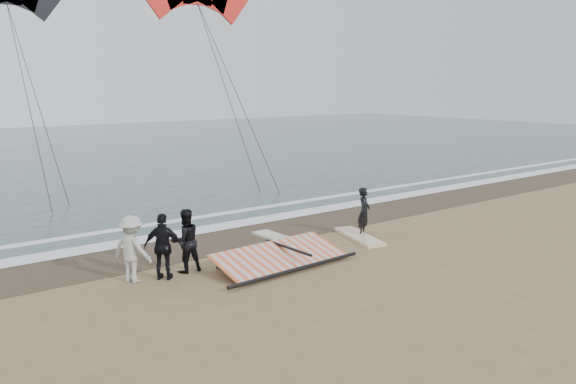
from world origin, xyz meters
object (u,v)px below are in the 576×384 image
(man_main, at_px, (364,212))
(sail_rig, at_px, (275,258))
(board_white, at_px, (359,237))
(board_cream, at_px, (280,239))

(man_main, bearing_deg, sail_rig, 159.86)
(board_white, distance_m, board_cream, 2.55)
(board_cream, distance_m, sail_rig, 2.45)
(man_main, height_order, board_cream, man_main)
(man_main, relative_size, board_cream, 0.70)
(man_main, height_order, sail_rig, man_main)
(man_main, xyz_separation_m, sail_rig, (-4.09, -0.75, -0.60))
(board_cream, bearing_deg, board_white, -32.75)
(man_main, bearing_deg, board_white, 173.17)
(man_main, distance_m, sail_rig, 4.20)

